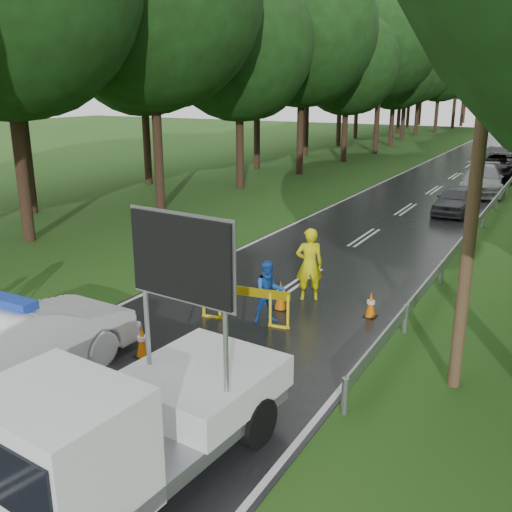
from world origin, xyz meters
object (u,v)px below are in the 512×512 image
Objects in this scene: queue_car_third at (500,166)px; work_truck at (130,423)px; civilian at (269,292)px; queue_car_first at (456,200)px; police_sedan at (14,346)px; barrier at (245,296)px; officer at (309,264)px; queue_car_second at (482,180)px; queue_car_fourth at (498,157)px.

work_truck is at bearing -85.30° from queue_car_third.
queue_car_third reaches higher than civilian.
work_truck is at bearing -88.52° from queue_car_first.
barrier is (2.30, 4.78, -0.12)m from police_sedan.
police_sedan is at bearing -99.31° from queue_car_first.
work_truck reaches higher than police_sedan.
officer is 0.34× the size of queue_car_third.
queue_car_second is (0.70, 27.52, -0.27)m from work_truck.
queue_car_fourth is at bearing 94.66° from work_truck.
barrier is 0.60m from civilian.
queue_car_second is at bearing -97.26° from police_sedan.
work_truck is 1.17× the size of queue_car_fourth.
police_sedan is 1.04× the size of work_truck.
queue_car_second is 12.20m from queue_car_fourth.
police_sedan is 0.98× the size of queue_car_second.
barrier is 27.71m from queue_car_third.
officer is 13.43m from queue_car_first.
officer reaches higher than queue_car_fourth.
queue_car_second reaches higher than queue_car_first.
queue_car_first is 0.71× the size of queue_car_second.
queue_car_first is 12.01m from queue_car_third.
barrier is at bearing 174.52° from civilian.
civilian is (2.77, 5.14, -0.06)m from police_sedan.
police_sedan is at bearing -107.56° from queue_car_second.
officer is 0.38× the size of queue_car_second.
queue_car_fourth is at bearing 45.15° from civilian.
queue_car_fourth is (1.62, 33.78, -0.02)m from barrier.
civilian is at bearing 28.83° from barrier.
queue_car_first is at bearing -99.82° from queue_car_second.
work_truck is (3.88, -1.14, 0.19)m from police_sedan.
queue_car_first is at bearing -85.78° from queue_car_third.
barrier is 0.44× the size of queue_car_second.
queue_car_fourth is (1.14, 33.42, -0.09)m from civilian.
queue_car_third is (0.90, 33.52, -0.22)m from work_truck.
civilian is (0.47, 0.36, 0.07)m from barrier.
work_truck is 2.16× the size of barrier.
queue_car_first is at bearing -126.92° from officer.
police_sedan is 20.83m from queue_car_first.
officer reaches higher than queue_car_third.
queue_car_third is at bearing -95.81° from police_sedan.
queue_car_third is at bearing 42.91° from civilian.
civilian is at bearing -93.16° from queue_car_first.
work_truck is 6.39m from civilian.
queue_car_third is (1.77, 25.36, -0.20)m from officer.
queue_car_third reaches higher than queue_car_fourth.
civilian is at bearing 104.65° from work_truck.
queue_car_fourth is (-0.44, 18.19, 0.06)m from queue_car_first.
queue_car_third is (2.48, 27.60, 0.10)m from barrier.
civilian is at bearing -102.57° from queue_car_second.
queue_car_third reaches higher than barrier.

